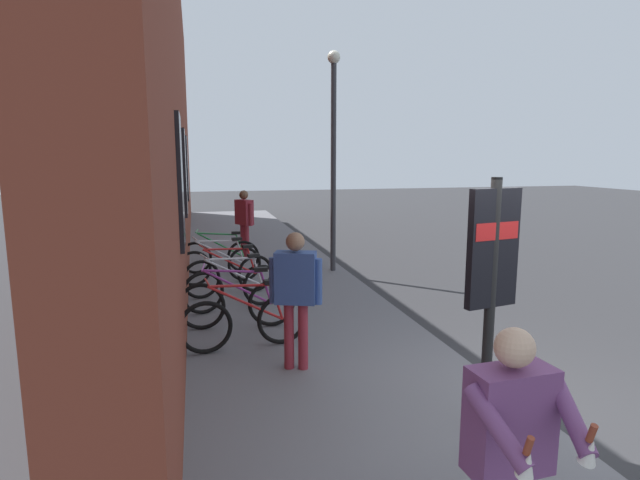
{
  "coord_description": "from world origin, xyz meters",
  "views": [
    {
      "loc": [
        -4.38,
        3.32,
        2.71
      ],
      "look_at": [
        3.13,
        1.47,
        1.43
      ],
      "focal_mm": 28.63,
      "sensor_mm": 36.0,
      "label": 1
    }
  ],
  "objects_px": {
    "bicycle_leaning_wall": "(237,303)",
    "transit_info_sign": "(492,265)",
    "bicycle_by_door": "(220,265)",
    "street_lamp": "(333,142)",
    "bicycle_under_window": "(234,287)",
    "bicycle_nearest_sign": "(220,256)",
    "tourist_with_hotdogs": "(511,439)",
    "pedestrian_by_facade": "(296,287)",
    "bicycle_end_of_row": "(229,275)",
    "bicycle_far_end": "(246,321)",
    "pedestrian_near_bus": "(244,217)"
  },
  "relations": [
    {
      "from": "bicycle_leaning_wall",
      "to": "transit_info_sign",
      "type": "bearing_deg",
      "value": -149.01
    },
    {
      "from": "bicycle_by_door",
      "to": "street_lamp",
      "type": "height_order",
      "value": "street_lamp"
    },
    {
      "from": "street_lamp",
      "to": "bicycle_by_door",
      "type": "bearing_deg",
      "value": 103.52
    },
    {
      "from": "bicycle_under_window",
      "to": "bicycle_nearest_sign",
      "type": "relative_size",
      "value": 0.98
    },
    {
      "from": "transit_info_sign",
      "to": "tourist_with_hotdogs",
      "type": "height_order",
      "value": "transit_info_sign"
    },
    {
      "from": "tourist_with_hotdogs",
      "to": "street_lamp",
      "type": "height_order",
      "value": "street_lamp"
    },
    {
      "from": "bicycle_leaning_wall",
      "to": "pedestrian_by_facade",
      "type": "height_order",
      "value": "pedestrian_by_facade"
    },
    {
      "from": "bicycle_by_door",
      "to": "bicycle_end_of_row",
      "type": "bearing_deg",
      "value": -172.4
    },
    {
      "from": "bicycle_leaning_wall",
      "to": "bicycle_under_window",
      "type": "distance_m",
      "value": 0.98
    },
    {
      "from": "bicycle_end_of_row",
      "to": "bicycle_nearest_sign",
      "type": "xyz_separation_m",
      "value": [
        1.91,
        0.08,
        0.0
      ]
    },
    {
      "from": "tourist_with_hotdogs",
      "to": "bicycle_end_of_row",
      "type": "bearing_deg",
      "value": 8.64
    },
    {
      "from": "bicycle_under_window",
      "to": "transit_info_sign",
      "type": "bearing_deg",
      "value": -155.16
    },
    {
      "from": "transit_info_sign",
      "to": "street_lamp",
      "type": "height_order",
      "value": "street_lamp"
    },
    {
      "from": "bicycle_nearest_sign",
      "to": "pedestrian_by_facade",
      "type": "relative_size",
      "value": 1.04
    },
    {
      "from": "pedestrian_by_facade",
      "to": "bicycle_far_end",
      "type": "bearing_deg",
      "value": 33.71
    },
    {
      "from": "transit_info_sign",
      "to": "tourist_with_hotdogs",
      "type": "bearing_deg",
      "value": 151.42
    },
    {
      "from": "bicycle_leaning_wall",
      "to": "bicycle_by_door",
      "type": "distance_m",
      "value": 2.86
    },
    {
      "from": "bicycle_far_end",
      "to": "bicycle_by_door",
      "type": "height_order",
      "value": "same"
    },
    {
      "from": "transit_info_sign",
      "to": "street_lamp",
      "type": "xyz_separation_m",
      "value": [
        6.93,
        -0.38,
        1.28
      ]
    },
    {
      "from": "bicycle_far_end",
      "to": "bicycle_nearest_sign",
      "type": "relative_size",
      "value": 1.0
    },
    {
      "from": "bicycle_leaning_wall",
      "to": "bicycle_under_window",
      "type": "relative_size",
      "value": 1.03
    },
    {
      "from": "bicycle_far_end",
      "to": "bicycle_nearest_sign",
      "type": "height_order",
      "value": "same"
    },
    {
      "from": "transit_info_sign",
      "to": "bicycle_far_end",
      "type": "bearing_deg",
      "value": 38.38
    },
    {
      "from": "bicycle_far_end",
      "to": "bicycle_by_door",
      "type": "bearing_deg",
      "value": 2.3
    },
    {
      "from": "bicycle_far_end",
      "to": "bicycle_leaning_wall",
      "type": "distance_m",
      "value": 0.88
    },
    {
      "from": "bicycle_under_window",
      "to": "bicycle_nearest_sign",
      "type": "distance_m",
      "value": 2.85
    },
    {
      "from": "bicycle_by_door",
      "to": "bicycle_nearest_sign",
      "type": "distance_m",
      "value": 0.97
    },
    {
      "from": "street_lamp",
      "to": "bicycle_far_end",
      "type": "bearing_deg",
      "value": 151.01
    },
    {
      "from": "bicycle_leaning_wall",
      "to": "pedestrian_by_facade",
      "type": "xyz_separation_m",
      "value": [
        -1.68,
        -0.57,
        0.65
      ]
    },
    {
      "from": "tourist_with_hotdogs",
      "to": "street_lamp",
      "type": "xyz_separation_m",
      "value": [
        8.71,
        -1.35,
        1.85
      ]
    },
    {
      "from": "tourist_with_hotdogs",
      "to": "street_lamp",
      "type": "relative_size",
      "value": 0.35
    },
    {
      "from": "bicycle_nearest_sign",
      "to": "pedestrian_by_facade",
      "type": "bearing_deg",
      "value": -173.39
    },
    {
      "from": "bicycle_under_window",
      "to": "pedestrian_near_bus",
      "type": "xyz_separation_m",
      "value": [
        4.56,
        -0.63,
        0.66
      ]
    },
    {
      "from": "bicycle_by_door",
      "to": "bicycle_under_window",
      "type": "bearing_deg",
      "value": -175.88
    },
    {
      "from": "transit_info_sign",
      "to": "bicycle_end_of_row",
      "type": "bearing_deg",
      "value": 21.0
    },
    {
      "from": "bicycle_nearest_sign",
      "to": "street_lamp",
      "type": "distance_m",
      "value": 3.56
    },
    {
      "from": "bicycle_by_door",
      "to": "pedestrian_near_bus",
      "type": "xyz_separation_m",
      "value": [
        2.68,
        -0.77,
        0.66
      ]
    },
    {
      "from": "bicycle_nearest_sign",
      "to": "street_lamp",
      "type": "xyz_separation_m",
      "value": [
        -0.35,
        -2.52,
        2.49
      ]
    },
    {
      "from": "bicycle_far_end",
      "to": "street_lamp",
      "type": "relative_size",
      "value": 0.37
    },
    {
      "from": "bicycle_nearest_sign",
      "to": "tourist_with_hotdogs",
      "type": "xyz_separation_m",
      "value": [
        -9.06,
        -1.17,
        0.64
      ]
    },
    {
      "from": "bicycle_nearest_sign",
      "to": "pedestrian_near_bus",
      "type": "xyz_separation_m",
      "value": [
        1.72,
        -0.72,
        0.66
      ]
    },
    {
      "from": "bicycle_leaning_wall",
      "to": "bicycle_by_door",
      "type": "xyz_separation_m",
      "value": [
        2.86,
        0.11,
        0.0
      ]
    },
    {
      "from": "transit_info_sign",
      "to": "street_lamp",
      "type": "distance_m",
      "value": 7.05
    },
    {
      "from": "bicycle_far_end",
      "to": "pedestrian_near_bus",
      "type": "distance_m",
      "value": 6.49
    },
    {
      "from": "pedestrian_by_facade",
      "to": "bicycle_nearest_sign",
      "type": "bearing_deg",
      "value": 6.61
    },
    {
      "from": "pedestrian_near_bus",
      "to": "pedestrian_by_facade",
      "type": "height_order",
      "value": "pedestrian_near_bus"
    },
    {
      "from": "bicycle_end_of_row",
      "to": "tourist_with_hotdogs",
      "type": "distance_m",
      "value": 7.26
    },
    {
      "from": "bicycle_end_of_row",
      "to": "bicycle_leaning_wall",
      "type": "bearing_deg",
      "value": 179.59
    },
    {
      "from": "bicycle_leaning_wall",
      "to": "bicycle_nearest_sign",
      "type": "distance_m",
      "value": 3.82
    },
    {
      "from": "bicycle_under_window",
      "to": "bicycle_far_end",
      "type": "bearing_deg",
      "value": -179.55
    }
  ]
}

